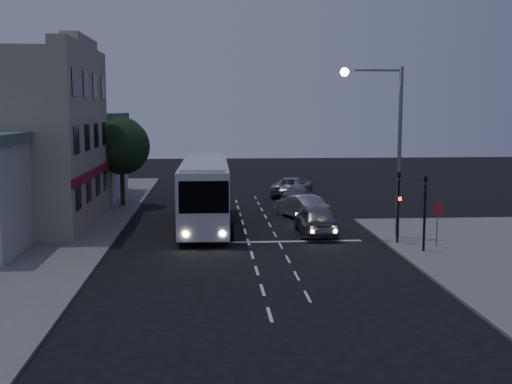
{
  "coord_description": "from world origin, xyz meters",
  "views": [
    {
      "loc": [
        -1.99,
        -30.91,
        6.9
      ],
      "look_at": [
        0.66,
        5.48,
        2.2
      ],
      "focal_mm": 45.0,
      "sensor_mm": 36.0,
      "label": 1
    }
  ],
  "objects": [
    {
      "name": "tour_bus",
      "position": [
        -2.29,
        6.79,
        2.14
      ],
      "size": [
        3.06,
        12.91,
        3.95
      ],
      "rotation": [
        0.0,
        0.0,
        -0.01
      ],
      "color": "silver",
      "rests_on": "ground"
    },
    {
      "name": "streetlight",
      "position": [
        7.34,
        2.2,
        5.73
      ],
      "size": [
        3.32,
        0.44,
        9.0
      ],
      "color": "slate",
      "rests_on": "sidewalk_near"
    },
    {
      "name": "regulatory_sign",
      "position": [
        9.3,
        -0.24,
        1.6
      ],
      "size": [
        0.45,
        0.12,
        2.2
      ],
      "color": "slate",
      "rests_on": "sidewalk_near"
    },
    {
      "name": "car_sedan_c",
      "position": [
        4.63,
        19.72,
        0.77
      ],
      "size": [
        4.25,
        6.11,
        1.55
      ],
      "primitive_type": "imported",
      "rotation": [
        0.0,
        0.0,
        2.81
      ],
      "color": "#A3A3AA",
      "rests_on": "ground"
    },
    {
      "name": "traffic_signal_main",
      "position": [
        7.6,
        0.78,
        2.42
      ],
      "size": [
        0.25,
        0.35,
        4.1
      ],
      "color": "black",
      "rests_on": "sidewalk_near"
    },
    {
      "name": "ground",
      "position": [
        0.0,
        0.0,
        0.0
      ],
      "size": [
        120.0,
        120.0,
        0.0
      ],
      "primitive_type": "plane",
      "color": "black"
    },
    {
      "name": "car_sedan_b",
      "position": [
        4.23,
        14.34,
        0.73
      ],
      "size": [
        3.01,
        5.34,
        1.46
      ],
      "primitive_type": "imported",
      "rotation": [
        0.0,
        0.0,
        2.94
      ],
      "color": "gray",
      "rests_on": "ground"
    },
    {
      "name": "road_markings",
      "position": [
        1.29,
        3.31,
        0.0
      ],
      "size": [
        8.0,
        30.55,
        0.01
      ],
      "color": "silver",
      "rests_on": "ground"
    },
    {
      "name": "low_building_north",
      "position": [
        -13.5,
        20.0,
        3.39
      ],
      "size": [
        9.4,
        9.4,
        6.5
      ],
      "color": "#B1AEA7",
      "rests_on": "sidewalk_far"
    },
    {
      "name": "street_tree",
      "position": [
        -8.21,
        15.02,
        4.5
      ],
      "size": [
        4.0,
        4.0,
        6.2
      ],
      "color": "black",
      "rests_on": "sidewalk_far"
    },
    {
      "name": "sidewalk_far",
      "position": [
        -13.0,
        8.0,
        0.06
      ],
      "size": [
        12.0,
        50.0,
        0.12
      ],
      "primitive_type": "cube",
      "color": "slate",
      "rests_on": "ground"
    },
    {
      "name": "car_suv",
      "position": [
        3.88,
        3.8,
        0.84
      ],
      "size": [
        1.98,
        4.91,
        1.67
      ],
      "primitive_type": "imported",
      "rotation": [
        0.0,
        0.0,
        3.14
      ],
      "color": "gray",
      "rests_on": "ground"
    },
    {
      "name": "main_building",
      "position": [
        -13.96,
        8.0,
        5.16
      ],
      "size": [
        10.12,
        12.0,
        11.0
      ],
      "color": "#A9A18E",
      "rests_on": "sidewalk_far"
    },
    {
      "name": "traffic_signal_side",
      "position": [
        8.3,
        -1.2,
        2.42
      ],
      "size": [
        0.18,
        0.15,
        4.1
      ],
      "color": "black",
      "rests_on": "sidewalk_near"
    },
    {
      "name": "car_sedan_a",
      "position": [
        3.8,
        9.2,
        0.76
      ],
      "size": [
        3.06,
        4.91,
        1.53
      ],
      "primitive_type": "imported",
      "rotation": [
        0.0,
        0.0,
        3.48
      ],
      "color": "silver",
      "rests_on": "ground"
    }
  ]
}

